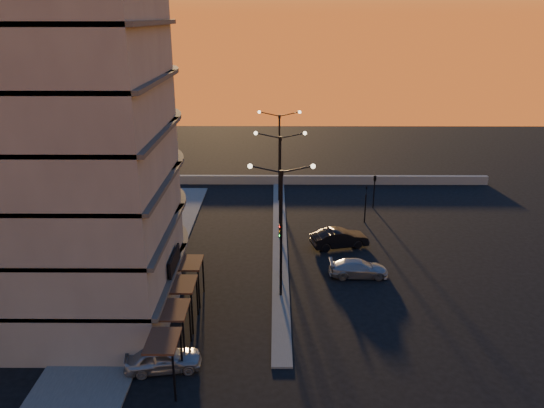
{
  "coord_description": "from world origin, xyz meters",
  "views": [
    {
      "loc": [
        -0.39,
        -32.42,
        18.36
      ],
      "look_at": [
        -0.65,
        7.04,
        4.29
      ],
      "focal_mm": 35.0,
      "sensor_mm": 36.0,
      "label": 1
    }
  ],
  "objects_px": {
    "car_sedan": "(340,238)",
    "car_wagon": "(359,268)",
    "car_hatchback": "(163,358)",
    "traffic_light_main": "(281,241)",
    "streetlamp_mid": "(280,177)"
  },
  "relations": [
    {
      "from": "streetlamp_mid",
      "to": "traffic_light_main",
      "type": "bearing_deg",
      "value": -90.0
    },
    {
      "from": "car_sedan",
      "to": "streetlamp_mid",
      "type": "bearing_deg",
      "value": 58.07
    },
    {
      "from": "car_sedan",
      "to": "car_wagon",
      "type": "xyz_separation_m",
      "value": [
        0.81,
        -5.28,
        -0.15
      ]
    },
    {
      "from": "car_wagon",
      "to": "car_hatchback",
      "type": "bearing_deg",
      "value": 132.07
    },
    {
      "from": "car_sedan",
      "to": "car_wagon",
      "type": "bearing_deg",
      "value": 174.78
    },
    {
      "from": "streetlamp_mid",
      "to": "car_wagon",
      "type": "bearing_deg",
      "value": -49.87
    },
    {
      "from": "streetlamp_mid",
      "to": "traffic_light_main",
      "type": "relative_size",
      "value": 2.24
    },
    {
      "from": "traffic_light_main",
      "to": "car_hatchback",
      "type": "distance_m",
      "value": 12.9
    },
    {
      "from": "car_hatchback",
      "to": "car_sedan",
      "type": "xyz_separation_m",
      "value": [
        11.5,
        16.43,
        0.08
      ]
    },
    {
      "from": "car_sedan",
      "to": "traffic_light_main",
      "type": "bearing_deg",
      "value": 123.79
    },
    {
      "from": "streetlamp_mid",
      "to": "car_hatchback",
      "type": "xyz_separation_m",
      "value": [
        -6.5,
        -18.05,
        -4.88
      ]
    },
    {
      "from": "streetlamp_mid",
      "to": "traffic_light_main",
      "type": "xyz_separation_m",
      "value": [
        0.0,
        -7.13,
        -2.7
      ]
    },
    {
      "from": "traffic_light_main",
      "to": "car_sedan",
      "type": "height_order",
      "value": "traffic_light_main"
    },
    {
      "from": "traffic_light_main",
      "to": "car_sedan",
      "type": "relative_size",
      "value": 0.89
    },
    {
      "from": "streetlamp_mid",
      "to": "car_hatchback",
      "type": "relative_size",
      "value": 2.29
    }
  ]
}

